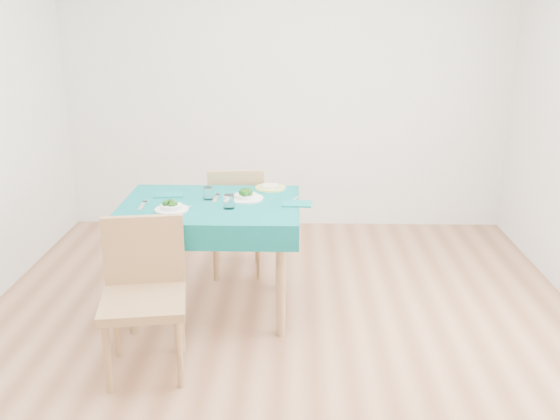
{
  "coord_description": "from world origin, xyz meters",
  "views": [
    {
      "loc": [
        0.08,
        -3.39,
        1.93
      ],
      "look_at": [
        0.0,
        0.0,
        0.85
      ],
      "focal_mm": 40.0,
      "sensor_mm": 36.0,
      "label": 1
    }
  ],
  "objects_px": {
    "chair_near": "(142,278)",
    "bowl_far": "(246,194)",
    "side_plate": "(270,188)",
    "chair_far": "(236,209)",
    "bowl_near": "(171,205)",
    "table": "(212,258)"
  },
  "relations": [
    {
      "from": "chair_far",
      "to": "bowl_near",
      "type": "bearing_deg",
      "value": 63.12
    },
    {
      "from": "chair_near",
      "to": "side_plate",
      "type": "distance_m",
      "value": 1.3
    },
    {
      "from": "chair_far",
      "to": "bowl_near",
      "type": "relative_size",
      "value": 4.86
    },
    {
      "from": "chair_near",
      "to": "chair_far",
      "type": "height_order",
      "value": "chair_near"
    },
    {
      "from": "chair_far",
      "to": "chair_near",
      "type": "bearing_deg",
      "value": 69.4
    },
    {
      "from": "chair_far",
      "to": "side_plate",
      "type": "relative_size",
      "value": 4.71
    },
    {
      "from": "side_plate",
      "to": "bowl_far",
      "type": "bearing_deg",
      "value": -119.46
    },
    {
      "from": "chair_far",
      "to": "table",
      "type": "bearing_deg",
      "value": 75.6
    },
    {
      "from": "bowl_far",
      "to": "side_plate",
      "type": "relative_size",
      "value": 1.05
    },
    {
      "from": "chair_near",
      "to": "chair_far",
      "type": "relative_size",
      "value": 1.11
    },
    {
      "from": "chair_near",
      "to": "bowl_far",
      "type": "xyz_separation_m",
      "value": [
        0.5,
        0.85,
        0.23
      ]
    },
    {
      "from": "table",
      "to": "chair_far",
      "type": "height_order",
      "value": "chair_far"
    },
    {
      "from": "table",
      "to": "bowl_far",
      "type": "bearing_deg",
      "value": 22.7
    },
    {
      "from": "chair_near",
      "to": "bowl_far",
      "type": "distance_m",
      "value": 1.01
    },
    {
      "from": "chair_near",
      "to": "bowl_near",
      "type": "distance_m",
      "value": 0.64
    },
    {
      "from": "bowl_near",
      "to": "side_plate",
      "type": "height_order",
      "value": "bowl_near"
    },
    {
      "from": "chair_near",
      "to": "side_plate",
      "type": "height_order",
      "value": "chair_near"
    },
    {
      "from": "side_plate",
      "to": "chair_near",
      "type": "bearing_deg",
      "value": -120.26
    },
    {
      "from": "bowl_near",
      "to": "side_plate",
      "type": "xyz_separation_m",
      "value": [
        0.59,
        0.51,
        -0.03
      ]
    },
    {
      "from": "table",
      "to": "side_plate",
      "type": "distance_m",
      "value": 0.64
    },
    {
      "from": "chair_far",
      "to": "side_plate",
      "type": "bearing_deg",
      "value": 124.94
    },
    {
      "from": "chair_far",
      "to": "bowl_near",
      "type": "height_order",
      "value": "chair_far"
    }
  ]
}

